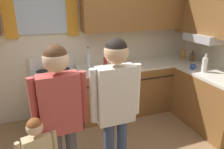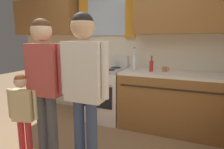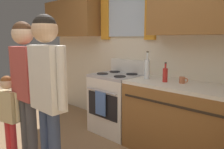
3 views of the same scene
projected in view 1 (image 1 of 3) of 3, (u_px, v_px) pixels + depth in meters
name	position (u px, v px, depth m)	size (l,w,h in m)	color
back_wall_unit	(71.00, 30.00, 3.23)	(4.60, 0.42, 2.60)	beige
kitchen_counter_run	(161.00, 91.00, 3.53)	(2.24, 1.76, 0.90)	brown
stove_oven	(57.00, 98.00, 3.22)	(0.70, 0.67, 1.10)	silver
bottle_tall_clear	(88.00, 61.00, 3.19)	(0.07, 0.07, 0.37)	silver
bottle_oil_amber	(183.00, 54.00, 3.77)	(0.06, 0.06, 0.29)	#B27223
bottle_milk_white	(205.00, 64.00, 3.09)	(0.08, 0.08, 0.31)	white
bottle_squat_brown	(192.00, 57.00, 3.66)	(0.08, 0.08, 0.21)	brown
bottle_sauce_red	(105.00, 62.00, 3.28)	(0.06, 0.06, 0.25)	red
cup_terracotta	(115.00, 63.00, 3.42)	(0.11, 0.07, 0.08)	#B76642
mug_cobalt_blue	(193.00, 67.00, 3.24)	(0.11, 0.07, 0.08)	#2D479E
adult_holding_child	(61.00, 110.00, 1.79)	(0.50, 0.22, 1.60)	#4C4C51
adult_in_plaid	(116.00, 101.00, 1.92)	(0.51, 0.22, 1.63)	#38476B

